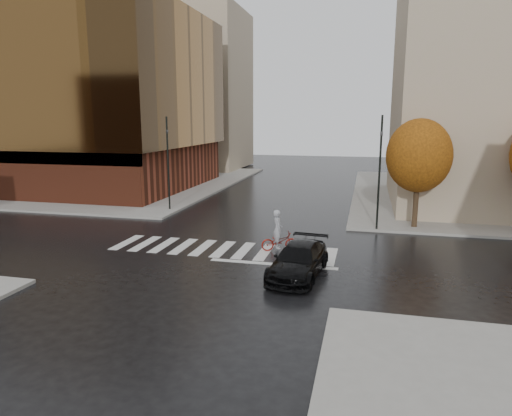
{
  "coord_description": "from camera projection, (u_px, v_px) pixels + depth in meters",
  "views": [
    {
      "loc": [
        7.03,
        -21.15,
        6.69
      ],
      "look_at": [
        1.45,
        1.73,
        2.0
      ],
      "focal_mm": 32.0,
      "sensor_mm": 36.0,
      "label": 1
    }
  ],
  "objects": [
    {
      "name": "manhole",
      "position": [
        289.0,
        254.0,
        22.71
      ],
      "size": [
        0.62,
        0.62,
        0.01
      ],
      "primitive_type": "cylinder",
      "rotation": [
        0.0,
        0.0,
        0.15
      ],
      "color": "#483C1A",
      "rests_on": "ground"
    },
    {
      "name": "cyclist",
      "position": [
        279.0,
        237.0,
        23.19
      ],
      "size": [
        1.96,
        1.28,
        2.11
      ],
      "rotation": [
        0.0,
        0.0,
        1.95
      ],
      "color": "maroon",
      "rests_on": "ground"
    },
    {
      "name": "traffic_light_ne",
      "position": [
        380.0,
        166.0,
        26.53
      ],
      "size": [
        0.18,
        0.2,
        6.68
      ],
      "rotation": [
        0.0,
        0.0,
        3.43
      ],
      "color": "black",
      "rests_on": "sidewalk_ne"
    },
    {
      "name": "traffic_light_nw",
      "position": [
        168.0,
        158.0,
        32.49
      ],
      "size": [
        0.18,
        0.16,
        6.6
      ],
      "rotation": [
        0.0,
        0.0,
        -1.43
      ],
      "color": "black",
      "rests_on": "sidewalk_nw"
    },
    {
      "name": "sidewalk_nw",
      "position": [
        92.0,
        181.0,
        47.96
      ],
      "size": [
        30.0,
        30.0,
        0.15
      ],
      "primitive_type": "cube",
      "color": "gray",
      "rests_on": "ground"
    },
    {
      "name": "fire_hydrant",
      "position": [
        137.0,
        199.0,
        34.81
      ],
      "size": [
        0.29,
        0.29,
        0.81
      ],
      "color": "gold",
      "rests_on": "sidewalk_nw"
    },
    {
      "name": "ground",
      "position": [
        220.0,
        252.0,
        23.09
      ],
      "size": [
        120.0,
        120.0,
        0.0
      ],
      "primitive_type": "plane",
      "color": "black",
      "rests_on": "ground"
    },
    {
      "name": "building_ne_tan",
      "position": [
        510.0,
        83.0,
        33.55
      ],
      "size": [
        16.0,
        16.0,
        18.0
      ],
      "primitive_type": "cube",
      "color": "tan",
      "rests_on": "sidewalk_ne"
    },
    {
      "name": "sedan",
      "position": [
        299.0,
        261.0,
        19.44
      ],
      "size": [
        2.43,
        4.94,
        1.38
      ],
      "primitive_type": "imported",
      "rotation": [
        0.0,
        0.0,
        -0.11
      ],
      "color": "black",
      "rests_on": "ground"
    },
    {
      "name": "building_nw_far",
      "position": [
        191.0,
        91.0,
        60.08
      ],
      "size": [
        14.0,
        12.0,
        20.0
      ],
      "primitive_type": "cube",
      "color": "tan",
      "rests_on": "sidewalk_nw"
    },
    {
      "name": "office_glass",
      "position": [
        59.0,
        101.0,
        43.72
      ],
      "size": [
        27.0,
        19.0,
        16.0
      ],
      "color": "maroon",
      "rests_on": "sidewalk_nw"
    },
    {
      "name": "crosswalk",
      "position": [
        223.0,
        249.0,
        23.56
      ],
      "size": [
        12.0,
        3.0,
        0.01
      ],
      "primitive_type": "cube",
      "color": "silver",
      "rests_on": "ground"
    },
    {
      "name": "tree_ne_a",
      "position": [
        419.0,
        156.0,
        26.95
      ],
      "size": [
        3.8,
        3.8,
        6.5
      ],
      "color": "#302015",
      "rests_on": "sidewalk_ne"
    }
  ]
}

